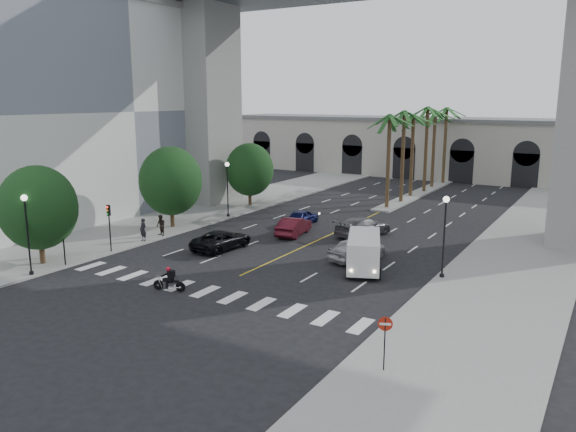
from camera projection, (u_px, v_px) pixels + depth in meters
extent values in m
plane|color=black|center=(221.00, 284.00, 34.54)|extent=(140.00, 140.00, 0.00)
cube|color=gray|center=(192.00, 215.00, 54.65)|extent=(8.00, 100.00, 0.15)
cube|color=gray|center=(520.00, 260.00, 39.60)|extent=(8.00, 100.00, 0.15)
cube|color=gray|center=(417.00, 194.00, 66.44)|extent=(2.00, 24.00, 0.20)
cube|color=silver|center=(77.00, 111.00, 56.10)|extent=(16.00, 32.00, 20.00)
cube|color=gray|center=(68.00, 2.00, 53.98)|extent=(16.50, 32.50, 0.60)
cube|color=#B3AEA0|center=(457.00, 150.00, 79.92)|extent=(70.00, 10.00, 8.00)
cube|color=slate|center=(458.00, 120.00, 79.04)|extent=(71.00, 10.50, 0.50)
cube|color=gray|center=(207.00, 106.00, 60.15)|extent=(5.00, 6.00, 20.80)
cylinder|color=#47331E|center=(388.00, 163.00, 57.08)|extent=(0.40, 0.40, 9.50)
cylinder|color=#47331E|center=(403.00, 158.00, 60.36)|extent=(0.40, 0.40, 9.80)
cylinder|color=#47331E|center=(412.00, 157.00, 63.92)|extent=(0.40, 0.40, 9.30)
cylinder|color=#47331E|center=(426.00, 151.00, 67.02)|extent=(0.40, 0.40, 10.10)
cylinder|color=#47331E|center=(433.00, 150.00, 70.56)|extent=(0.40, 0.40, 9.60)
cylinder|color=#47331E|center=(445.00, 147.00, 73.74)|extent=(0.40, 0.40, 9.90)
cylinder|color=#382616|center=(42.00, 249.00, 38.30)|extent=(0.36, 0.36, 2.34)
ellipsoid|color=black|center=(38.00, 208.00, 37.71)|extent=(5.20, 5.20, 5.72)
cylinder|color=#382616|center=(172.00, 215.00, 49.21)|extent=(0.36, 0.36, 2.45)
ellipsoid|color=black|center=(171.00, 181.00, 48.59)|extent=(5.44, 5.44, 5.98)
cylinder|color=#382616|center=(250.00, 196.00, 59.31)|extent=(0.36, 0.36, 2.27)
ellipsoid|color=black|center=(250.00, 170.00, 58.74)|extent=(5.04, 5.04, 5.54)
cylinder|color=black|center=(32.00, 274.00, 36.02)|extent=(0.28, 0.28, 0.36)
cylinder|color=black|center=(28.00, 237.00, 35.52)|extent=(0.11, 0.11, 5.00)
sphere|color=white|center=(24.00, 198.00, 34.99)|extent=(0.40, 0.40, 0.40)
cylinder|color=black|center=(228.00, 216.00, 53.66)|extent=(0.28, 0.28, 0.36)
cylinder|color=black|center=(228.00, 191.00, 53.16)|extent=(0.11, 0.11, 5.00)
sphere|color=white|center=(227.00, 164.00, 52.64)|extent=(0.40, 0.40, 0.40)
cylinder|color=black|center=(442.00, 277.00, 35.50)|extent=(0.28, 0.28, 0.36)
cylinder|color=black|center=(444.00, 239.00, 35.00)|extent=(0.11, 0.11, 5.00)
sphere|color=white|center=(446.00, 199.00, 34.48)|extent=(0.40, 0.40, 0.40)
cylinder|color=black|center=(64.00, 242.00, 37.75)|extent=(0.10, 0.10, 3.50)
cube|color=black|center=(62.00, 220.00, 37.44)|extent=(0.25, 0.18, 0.80)
cylinder|color=black|center=(110.00, 230.00, 41.11)|extent=(0.10, 0.10, 3.50)
cube|color=black|center=(109.00, 210.00, 40.80)|extent=(0.25, 0.18, 0.80)
cylinder|color=black|center=(158.00, 285.00, 33.54)|extent=(0.61, 0.26, 0.61)
cylinder|color=black|center=(180.00, 287.00, 33.16)|extent=(0.61, 0.26, 0.61)
cube|color=silver|center=(170.00, 285.00, 33.32)|extent=(0.46, 0.38, 0.26)
cube|color=black|center=(168.00, 280.00, 33.30)|extent=(0.59, 0.36, 0.20)
cube|color=black|center=(175.00, 281.00, 33.19)|extent=(0.50, 0.35, 0.12)
cylinder|color=black|center=(161.00, 276.00, 33.36)|extent=(0.18, 0.54, 0.03)
cube|color=black|center=(171.00, 275.00, 33.17)|extent=(0.35, 0.44, 0.52)
cube|color=black|center=(173.00, 274.00, 33.12)|extent=(0.22, 0.33, 0.38)
sphere|color=red|center=(168.00, 269.00, 33.14)|extent=(0.26, 0.26, 0.26)
imported|color=#ADACB1|center=(357.00, 249.00, 39.63)|extent=(3.16, 5.12, 1.63)
imported|color=#470E18|center=(294.00, 226.00, 46.83)|extent=(2.30, 4.79, 1.52)
imported|color=black|center=(222.00, 240.00, 42.49)|extent=(2.68, 5.32, 1.44)
imported|color=#58585C|center=(363.00, 227.00, 46.58)|extent=(3.85, 5.86, 1.58)
imported|color=#0D113F|center=(302.00, 217.00, 50.91)|extent=(1.69, 4.06, 1.38)
cube|color=silver|center=(364.00, 251.00, 37.25)|extent=(3.97, 5.87, 2.04)
cube|color=black|center=(363.00, 258.00, 34.68)|extent=(1.84, 0.95, 0.87)
cylinder|color=black|center=(347.00, 273.00, 35.72)|extent=(0.53, 0.77, 0.71)
cylinder|color=black|center=(378.00, 274.00, 35.43)|extent=(0.53, 0.77, 0.71)
cylinder|color=black|center=(350.00, 256.00, 39.47)|extent=(0.53, 0.77, 0.71)
cylinder|color=black|center=(378.00, 257.00, 39.19)|extent=(0.53, 0.77, 0.71)
imported|color=black|center=(143.00, 230.00, 44.29)|extent=(0.71, 0.52, 1.81)
imported|color=black|center=(161.00, 225.00, 45.96)|extent=(1.00, 0.88, 1.74)
cylinder|color=black|center=(384.00, 346.00, 23.14)|extent=(0.06, 0.06, 2.45)
cylinder|color=#A51A0B|center=(385.00, 324.00, 22.94)|extent=(0.58, 0.26, 0.61)
cube|color=silver|center=(385.00, 324.00, 22.94)|extent=(0.44, 0.19, 0.10)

